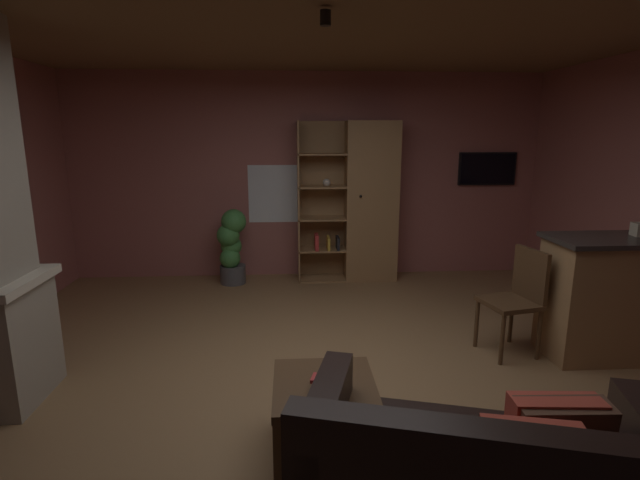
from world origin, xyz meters
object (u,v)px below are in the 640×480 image
kitchen_bar_counter (627,297)px  wall_mounted_tv (487,169)px  table_book_2 (321,379)px  potted_floor_plant (231,245)px  table_book_1 (335,373)px  coffee_table (324,398)px  table_book_0 (336,385)px  dining_chair (518,294)px  bookshelf_cabinet (364,203)px

kitchen_bar_counter → wall_mounted_tv: 2.75m
table_book_2 → potted_floor_plant: size_ratio=0.11×
table_book_1 → potted_floor_plant: size_ratio=0.13×
coffee_table → wall_mounted_tv: bearing=56.9°
table_book_1 → table_book_2: bearing=-134.3°
table_book_1 → potted_floor_plant: (-1.00, 3.36, 0.00)m
table_book_0 → table_book_2: table_book_2 is taller
table_book_1 → dining_chair: 2.08m
bookshelf_cabinet → table_book_0: size_ratio=15.79×
kitchen_bar_counter → table_book_2: kitchen_bar_counter is taller
kitchen_bar_counter → table_book_1: bearing=-156.9°
table_book_1 → kitchen_bar_counter: bearing=23.1°
table_book_0 → table_book_2: size_ratio=1.25×
coffee_table → table_book_2: table_book_2 is taller
table_book_2 → wall_mounted_tv: bearing=57.0°
potted_floor_plant → table_book_1: bearing=-73.5°
table_book_0 → table_book_2: bearing=-179.5°
bookshelf_cabinet → table_book_1: (-0.70, -3.48, -0.51)m
coffee_table → wall_mounted_tv: 4.59m
coffee_table → wall_mounted_tv: wall_mounted_tv is taller
coffee_table → table_book_1: size_ratio=5.02×
potted_floor_plant → table_book_2: bearing=-75.3°
table_book_1 → wall_mounted_tv: wall_mounted_tv is taller
coffee_table → table_book_2: bearing=-116.8°
kitchen_bar_counter → table_book_2: bearing=-155.9°
table_book_1 → potted_floor_plant: bearing=106.5°
bookshelf_cabinet → wall_mounted_tv: size_ratio=2.66×
table_book_0 → potted_floor_plant: potted_floor_plant is taller
kitchen_bar_counter → wall_mounted_tv: (-0.21, 2.59, 0.89)m
bookshelf_cabinet → table_book_2: bookshelf_cabinet is taller
table_book_0 → bookshelf_cabinet: bearing=78.8°
bookshelf_cabinet → table_book_1: size_ratio=15.71×
kitchen_bar_counter → table_book_0: 2.85m
bookshelf_cabinet → coffee_table: (-0.77, -3.53, -0.64)m
potted_floor_plant → dining_chair: bearing=-38.6°
kitchen_bar_counter → potted_floor_plant: size_ratio=1.44×
table_book_0 → dining_chair: (1.69, 1.31, 0.06)m
bookshelf_cabinet → table_book_1: bookshelf_cabinet is taller
coffee_table → table_book_1: bearing=33.6°
bookshelf_cabinet → table_book_2: (-0.79, -3.58, -0.49)m
kitchen_bar_counter → table_book_1: (-2.59, -1.11, -0.03)m
kitchen_bar_counter → table_book_2: size_ratio=13.43×
bookshelf_cabinet → dining_chair: (0.99, -2.27, -0.47)m
table_book_2 → dining_chair: dining_chair is taller
bookshelf_cabinet → kitchen_bar_counter: (1.88, -2.38, -0.48)m
dining_chair → table_book_0: bearing=-142.3°
kitchen_bar_counter → table_book_1: 2.81m
dining_chair → wall_mounted_tv: size_ratio=1.20×
bookshelf_cabinet → potted_floor_plant: bearing=-175.9°
table_book_0 → wall_mounted_tv: 4.57m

